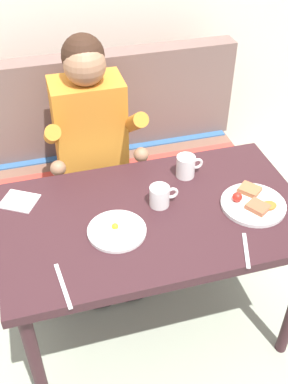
{
  "coord_description": "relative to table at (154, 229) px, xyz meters",
  "views": [
    {
      "loc": [
        -0.4,
        -1.29,
        1.95
      ],
      "look_at": [
        0.0,
        0.15,
        0.72
      ],
      "focal_mm": 43.57,
      "sensor_mm": 36.0,
      "label": 1
    }
  ],
  "objects": [
    {
      "name": "ground_plane",
      "position": [
        0.0,
        0.0,
        -0.65
      ],
      "size": [
        8.0,
        8.0,
        0.0
      ],
      "primitive_type": "plane",
      "color": "#9FA892"
    },
    {
      "name": "table",
      "position": [
        0.0,
        0.0,
        0.0
      ],
      "size": [
        1.2,
        0.7,
        0.73
      ],
      "color": "#361C20",
      "rests_on": "ground"
    },
    {
      "name": "couch",
      "position": [
        0.0,
        0.76,
        -0.32
      ],
      "size": [
        1.44,
        0.56,
        1.0
      ],
      "color": "#715750",
      "rests_on": "ground"
    },
    {
      "name": "person",
      "position": [
        -0.13,
        0.59,
        0.09
      ],
      "size": [
        0.45,
        0.61,
        1.21
      ],
      "color": "orange",
      "rests_on": "ground"
    },
    {
      "name": "plate_breakfast",
      "position": [
        0.39,
        -0.06,
        0.09
      ],
      "size": [
        0.26,
        0.26,
        0.05
      ],
      "color": "white",
      "rests_on": "table"
    },
    {
      "name": "plate_eggs",
      "position": [
        -0.16,
        -0.06,
        0.09
      ],
      "size": [
        0.22,
        0.22,
        0.04
      ],
      "color": "white",
      "rests_on": "table"
    },
    {
      "name": "coffee_mug",
      "position": [
        0.2,
        0.2,
        0.13
      ],
      "size": [
        0.12,
        0.08,
        0.1
      ],
      "color": "white",
      "rests_on": "table"
    },
    {
      "name": "coffee_mug_second",
      "position": [
        0.04,
        0.05,
        0.13
      ],
      "size": [
        0.12,
        0.08,
        0.09
      ],
      "color": "white",
      "rests_on": "table"
    },
    {
      "name": "napkin",
      "position": [
        -0.5,
        0.21,
        0.09
      ],
      "size": [
        0.18,
        0.17,
        0.01
      ],
      "primitive_type": "cube",
      "rotation": [
        0.0,
        0.0,
        -0.54
      ],
      "color": "silver",
      "rests_on": "table"
    },
    {
      "name": "fork",
      "position": [
        0.26,
        -0.28,
        0.08
      ],
      "size": [
        0.07,
        0.16,
        0.0
      ],
      "primitive_type": "cube",
      "rotation": [
        0.0,
        0.0,
        -0.35
      ],
      "color": "silver",
      "rests_on": "table"
    },
    {
      "name": "knife",
      "position": [
        -0.39,
        -0.26,
        0.08
      ],
      "size": [
        0.04,
        0.2,
        0.0
      ],
      "primitive_type": "cube",
      "rotation": [
        0.0,
        0.0,
        0.11
      ],
      "color": "silver",
      "rests_on": "table"
    }
  ]
}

